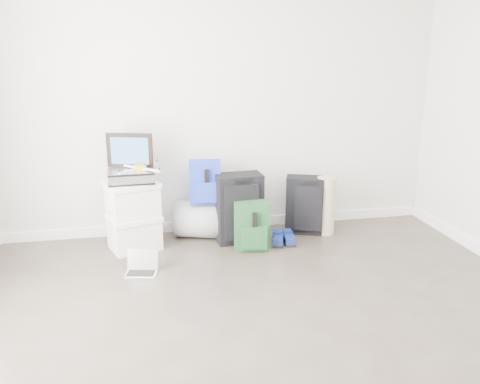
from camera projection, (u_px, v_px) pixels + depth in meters
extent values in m
plane|color=#372E28|center=(290.00, 365.00, 3.12)|extent=(5.00, 5.00, 0.00)
cube|color=silver|center=(221.00, 101.00, 5.09)|extent=(4.50, 0.02, 2.70)
cube|color=white|center=(223.00, 223.00, 5.45)|extent=(4.50, 0.02, 0.10)
cube|color=white|center=(135.00, 234.00, 4.88)|extent=(0.53, 0.47, 0.29)
cube|color=white|center=(134.00, 218.00, 4.83)|extent=(0.56, 0.50, 0.04)
cube|color=white|center=(133.00, 202.00, 4.79)|extent=(0.53, 0.47, 0.29)
cube|color=white|center=(132.00, 185.00, 4.74)|extent=(0.56, 0.50, 0.04)
cube|color=#B2B2B7|center=(131.00, 176.00, 4.72)|extent=(0.42, 0.31, 0.12)
cube|color=black|center=(130.00, 151.00, 4.75)|extent=(0.43, 0.16, 0.33)
cube|color=#265B9A|center=(130.00, 151.00, 4.73)|extent=(0.35, 0.12, 0.25)
cube|color=gold|center=(139.00, 168.00, 4.69)|extent=(0.09, 0.09, 0.05)
cube|color=white|center=(149.00, 165.00, 4.79)|extent=(0.19, 0.20, 0.02)
cube|color=white|center=(129.00, 166.00, 4.76)|extent=(0.20, 0.19, 0.02)
cube|color=white|center=(129.00, 171.00, 4.59)|extent=(0.19, 0.20, 0.02)
cube|color=white|center=(150.00, 170.00, 4.62)|extent=(0.20, 0.19, 0.02)
cylinder|color=gray|center=(206.00, 220.00, 5.15)|extent=(0.69, 0.54, 0.37)
cube|color=#1932A5|center=(205.00, 182.00, 5.02)|extent=(0.33, 0.22, 0.43)
cube|color=#1932A5|center=(207.00, 192.00, 4.95)|extent=(0.23, 0.09, 0.20)
cube|color=black|center=(239.00, 208.00, 5.01)|extent=(0.46, 0.29, 0.69)
cube|color=black|center=(242.00, 213.00, 4.87)|extent=(0.33, 0.06, 0.55)
cube|color=black|center=(242.00, 180.00, 4.79)|extent=(0.13, 0.04, 0.03)
cube|color=#143721|center=(252.00, 226.00, 4.84)|extent=(0.36, 0.25, 0.47)
cube|color=#143721|center=(254.00, 238.00, 4.76)|extent=(0.25, 0.11, 0.22)
cube|color=black|center=(304.00, 205.00, 5.27)|extent=(0.43, 0.33, 0.59)
cube|color=black|center=(308.00, 208.00, 5.15)|extent=(0.28, 0.13, 0.48)
cube|color=black|center=(309.00, 182.00, 5.08)|extent=(0.13, 0.07, 0.03)
cube|color=black|center=(278.00, 243.00, 5.02)|extent=(0.17, 0.27, 0.02)
cube|color=navy|center=(278.00, 239.00, 5.01)|extent=(0.16, 0.26, 0.06)
cube|color=black|center=(289.00, 242.00, 5.04)|extent=(0.13, 0.26, 0.02)
cube|color=navy|center=(289.00, 238.00, 5.03)|extent=(0.13, 0.25, 0.06)
cylinder|color=tan|center=(325.00, 206.00, 5.23)|extent=(0.20, 0.20, 0.60)
cube|color=silver|center=(141.00, 274.00, 4.35)|extent=(0.30, 0.24, 0.01)
cube|color=black|center=(141.00, 273.00, 4.34)|extent=(0.25, 0.17, 0.00)
cube|color=black|center=(143.00, 259.00, 4.41)|extent=(0.26, 0.07, 0.18)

